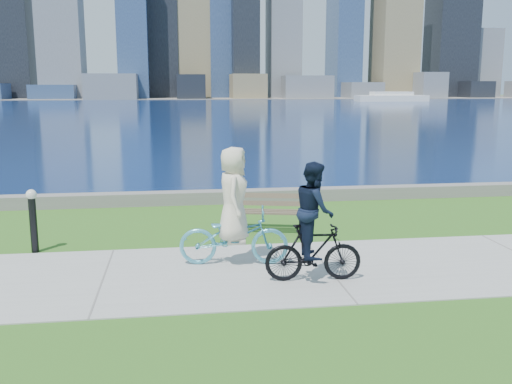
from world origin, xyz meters
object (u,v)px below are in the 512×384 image
cyclist_woman (234,221)px  cyclist_man (314,231)px  park_bench (269,209)px  bollard_lamp (33,217)px

cyclist_woman → cyclist_man: (1.25, -1.10, 0.05)m
park_bench → cyclist_man: 3.47m
bollard_lamp → cyclist_woman: 4.11m
cyclist_woman → park_bench: bearing=-16.9°
park_bench → cyclist_man: bearing=-73.3°
park_bench → bollard_lamp: bearing=-155.3°
park_bench → cyclist_man: (0.20, -3.45, 0.36)m
park_bench → bollard_lamp: (-4.93, -0.98, 0.21)m
bollard_lamp → cyclist_woman: (3.88, -1.37, 0.10)m
cyclist_woman → cyclist_man: bearing=-124.3°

